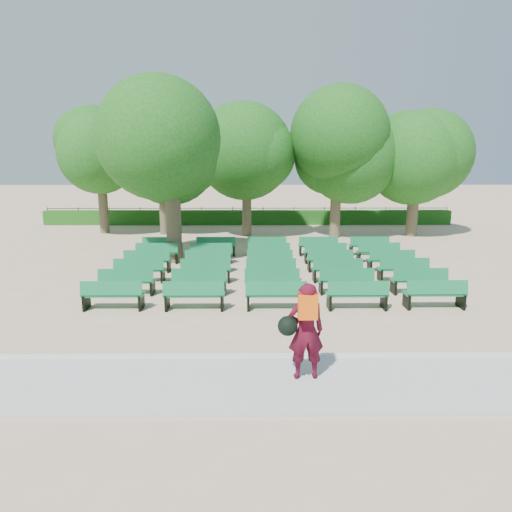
% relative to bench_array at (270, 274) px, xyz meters
% --- Properties ---
extents(ground, '(120.00, 120.00, 0.00)m').
position_rel_bench_array_xyz_m(ground, '(-0.90, -0.67, -0.09)').
color(ground, tan).
extents(paving, '(30.00, 2.20, 0.06)m').
position_rel_bench_array_xyz_m(paving, '(-0.90, -8.07, -0.06)').
color(paving, '#B6B5B1').
rests_on(paving, ground).
extents(curb, '(30.00, 0.12, 0.10)m').
position_rel_bench_array_xyz_m(curb, '(-0.90, -6.92, -0.04)').
color(curb, silver).
rests_on(curb, ground).
extents(hedge, '(26.00, 0.70, 0.90)m').
position_rel_bench_array_xyz_m(hedge, '(-0.90, 13.33, 0.36)').
color(hedge, '#1F5C17').
rests_on(hedge, ground).
extents(fence, '(26.00, 0.10, 1.02)m').
position_rel_bench_array_xyz_m(fence, '(-0.90, 13.73, -0.09)').
color(fence, black).
rests_on(fence, ground).
extents(tree_line, '(21.80, 6.80, 7.04)m').
position_rel_bench_array_xyz_m(tree_line, '(-0.90, 9.33, -0.09)').
color(tree_line, '#1D5D19').
rests_on(tree_line, ground).
extents(bench_array, '(1.72, 0.63, 1.07)m').
position_rel_bench_array_xyz_m(bench_array, '(0.00, 0.00, 0.00)').
color(bench_array, '#13713F').
rests_on(bench_array, ground).
extents(tree_among, '(4.67, 4.67, 6.72)m').
position_rel_bench_array_xyz_m(tree_among, '(-3.81, 2.42, 4.49)').
color(tree_among, brown).
rests_on(tree_among, ground).
extents(person, '(0.89, 0.55, 1.86)m').
position_rel_bench_array_xyz_m(person, '(0.32, -7.89, 0.93)').
color(person, '#480A1A').
rests_on(person, ground).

